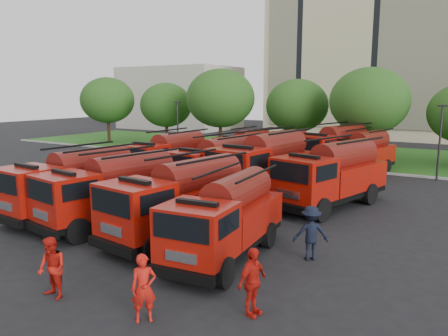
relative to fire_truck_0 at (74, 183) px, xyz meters
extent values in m
plane|color=black|center=(2.13, 1.35, -1.60)|extent=(140.00, 140.00, 0.00)
cube|color=#224C14|center=(2.13, 27.35, -1.54)|extent=(70.00, 16.00, 0.12)
cube|color=gray|center=(2.13, 19.25, -1.53)|extent=(70.00, 0.30, 0.14)
cube|color=#BFAB8E|center=(4.13, 49.35, 10.90)|extent=(30.00, 14.00, 25.00)
cube|color=black|center=(4.13, 42.25, 10.90)|extent=(28.00, 0.15, 22.00)
cube|color=#A6A093|center=(-27.87, 45.35, 3.40)|extent=(18.00, 12.00, 10.00)
cylinder|color=#382314|center=(-21.87, 23.35, -0.29)|extent=(0.36, 0.36, 2.62)
ellipsoid|color=#1C4112|center=(-21.87, 23.35, 3.42)|extent=(6.30, 6.30, 5.36)
cylinder|color=#382314|center=(-13.87, 24.35, -0.41)|extent=(0.36, 0.36, 2.38)
ellipsoid|color=#1C4112|center=(-13.87, 24.35, 2.95)|extent=(5.71, 5.71, 4.86)
cylinder|color=#382314|center=(-5.87, 22.85, -0.20)|extent=(0.36, 0.36, 2.80)
ellipsoid|color=#1C4112|center=(-5.87, 22.85, 3.76)|extent=(6.72, 6.72, 5.71)
cylinder|color=#382314|center=(1.13, 25.35, -0.38)|extent=(0.36, 0.36, 2.45)
ellipsoid|color=#1C4112|center=(1.13, 25.35, 3.09)|extent=(5.88, 5.88, 5.00)
cylinder|color=#382314|center=(8.13, 23.85, -0.24)|extent=(0.36, 0.36, 2.73)
ellipsoid|color=#1C4112|center=(8.13, 23.85, 3.62)|extent=(6.55, 6.55, 5.57)
cylinder|color=black|center=(-7.87, 18.55, 0.90)|extent=(0.14, 0.14, 5.00)
cube|color=black|center=(-7.87, 18.55, 3.45)|extent=(0.60, 0.25, 0.12)
cylinder|color=black|center=(14.13, 18.55, 0.90)|extent=(0.14, 0.14, 5.00)
cube|color=black|center=(14.13, 18.55, 3.45)|extent=(0.60, 0.25, 0.12)
cube|color=black|center=(0.00, 0.01, -0.97)|extent=(2.72, 6.98, 0.29)
cube|color=black|center=(-0.24, -3.45, -1.02)|extent=(2.45, 0.41, 0.34)
cube|color=#A00B02|center=(-0.16, -2.33, 0.13)|extent=(2.54, 2.31, 1.91)
cube|color=black|center=(-0.24, -3.42, 0.57)|extent=(2.05, 0.19, 0.83)
cube|color=#A00B02|center=(0.08, 1.08, -0.19)|extent=(2.70, 4.65, 1.27)
cylinder|color=#540F0B|center=(0.08, 1.08, 0.85)|extent=(1.75, 4.19, 1.47)
cylinder|color=black|center=(-1.30, -2.44, -1.07)|extent=(0.42, 1.10, 1.07)
cylinder|color=black|center=(0.95, -2.60, -1.07)|extent=(0.42, 1.10, 1.07)
cylinder|color=black|center=(-1.00, 1.84, -1.07)|extent=(0.42, 1.10, 1.07)
cylinder|color=black|center=(1.24, 1.69, -1.07)|extent=(0.42, 1.10, 1.07)
cube|color=black|center=(2.71, -0.10, -0.98)|extent=(3.24, 7.00, 0.29)
cube|color=black|center=(2.17, -3.47, -1.03)|extent=(2.41, 0.61, 0.34)
cube|color=#A00B02|center=(2.35, -2.38, 0.10)|extent=(2.66, 2.46, 1.88)
cube|color=black|center=(2.18, -3.44, 0.54)|extent=(2.00, 0.36, 0.82)
cube|color=#A00B02|center=(2.87, 0.95, -0.21)|extent=(3.02, 4.74, 1.25)
cylinder|color=#540F0B|center=(2.87, 0.95, 0.81)|extent=(2.06, 4.22, 1.44)
cylinder|color=black|center=(1.22, -2.40, -1.07)|extent=(0.50, 1.10, 1.06)
cylinder|color=black|center=(3.41, -2.74, -1.07)|extent=(0.50, 1.10, 1.06)
cylinder|color=black|center=(1.89, 1.79, -1.07)|extent=(0.50, 1.10, 1.06)
cylinder|color=black|center=(4.07, 1.44, -1.07)|extent=(0.50, 1.10, 1.06)
cube|color=black|center=(6.47, -0.01, -0.97)|extent=(3.12, 7.10, 0.29)
cube|color=black|center=(6.02, -3.46, -1.02)|extent=(2.46, 0.56, 0.34)
cube|color=#A00B02|center=(6.17, -2.34, 0.14)|extent=(2.66, 2.45, 1.91)
cube|color=black|center=(6.03, -3.43, 0.58)|extent=(2.05, 0.31, 0.83)
cube|color=#A00B02|center=(6.61, 1.06, -0.18)|extent=(2.96, 4.78, 1.27)
cylinder|color=#540F0B|center=(6.61, 1.06, 0.86)|extent=(1.99, 4.27, 1.47)
cylinder|color=black|center=(5.03, -2.39, -1.06)|extent=(0.48, 1.11, 1.08)
cylinder|color=black|center=(7.26, -2.68, -1.06)|extent=(0.48, 1.11, 1.08)
cylinder|color=black|center=(5.58, 1.89, -1.06)|extent=(0.48, 1.11, 1.08)
cylinder|color=black|center=(7.82, 1.60, -1.06)|extent=(0.48, 1.11, 1.08)
cube|color=black|center=(9.15, -0.86, -1.02)|extent=(2.70, 6.46, 0.27)
cube|color=black|center=(9.48, -4.03, -1.07)|extent=(2.25, 0.45, 0.31)
cube|color=#A00B02|center=(9.38, -3.00, -0.01)|extent=(2.39, 2.19, 1.75)
cube|color=black|center=(9.48, -4.00, 0.39)|extent=(1.88, 0.24, 0.76)
cube|color=#A00B02|center=(9.05, 0.12, -0.30)|extent=(2.61, 4.33, 1.17)
cylinder|color=#540F0B|center=(9.05, 0.12, 0.65)|extent=(1.73, 3.88, 1.34)
cylinder|color=black|center=(8.37, -3.29, -1.11)|extent=(0.41, 1.01, 0.99)
cylinder|color=black|center=(10.42, -3.08, -1.11)|extent=(0.41, 1.01, 0.99)
cylinder|color=black|center=(7.96, 0.64, -1.11)|extent=(0.41, 1.01, 0.99)
cylinder|color=black|center=(10.01, 0.85, -1.11)|extent=(0.41, 1.01, 0.99)
cube|color=black|center=(-1.06, 8.66, -0.95)|extent=(2.38, 7.06, 0.30)
cube|color=black|center=(-1.03, 5.08, -1.00)|extent=(2.52, 0.27, 0.35)
cube|color=#A00B02|center=(-1.04, 6.24, 0.18)|extent=(2.48, 2.24, 1.96)
cube|color=black|center=(-1.03, 5.11, 0.63)|extent=(2.11, 0.07, 0.86)
cube|color=#A00B02|center=(-1.07, 9.76, -0.15)|extent=(2.51, 4.65, 1.31)
cylinder|color=#540F0B|center=(-1.07, 9.76, 0.92)|extent=(1.55, 4.24, 1.51)
cylinder|color=black|center=(-2.19, 6.03, -1.05)|extent=(0.36, 1.11, 1.11)
cylinder|color=black|center=(0.12, 6.05, -1.05)|extent=(0.36, 1.11, 1.11)
cylinder|color=black|center=(-2.23, 10.46, -1.05)|extent=(0.36, 1.11, 1.11)
cylinder|color=black|center=(0.08, 10.48, -1.05)|extent=(0.36, 1.11, 1.11)
cube|color=black|center=(3.28, 7.80, -0.95)|extent=(2.91, 7.17, 0.30)
cube|color=black|center=(2.97, 4.26, -1.00)|extent=(2.51, 0.47, 0.35)
cube|color=#A00B02|center=(3.07, 5.41, 0.17)|extent=(2.63, 2.41, 1.95)
cube|color=black|center=(2.97, 4.29, 0.62)|extent=(2.10, 0.24, 0.85)
cube|color=#A00B02|center=(3.38, 8.89, -0.15)|extent=(2.85, 4.80, 1.30)
cylinder|color=#540F0B|center=(3.38, 8.89, 0.91)|extent=(1.87, 4.31, 1.50)
cylinder|color=black|center=(1.91, 5.31, -1.05)|extent=(0.45, 1.13, 1.10)
cylinder|color=black|center=(4.20, 5.11, -1.05)|extent=(0.45, 1.13, 1.10)
cylinder|color=black|center=(2.30, 9.69, -1.05)|extent=(0.45, 1.13, 1.10)
cylinder|color=black|center=(4.59, 9.49, -1.05)|extent=(0.45, 1.13, 1.10)
cube|color=black|center=(6.13, 8.34, -0.88)|extent=(3.28, 8.00, 0.33)
cube|color=black|center=(5.76, 4.41, -0.94)|extent=(2.80, 0.54, 0.39)
cube|color=#A00B02|center=(5.88, 5.68, 0.37)|extent=(2.94, 2.69, 2.17)
cube|color=black|center=(5.77, 4.44, 0.87)|extent=(2.33, 0.27, 0.95)
cube|color=#A00B02|center=(6.25, 9.56, 0.01)|extent=(3.19, 5.35, 1.45)
cylinder|color=#540F0B|center=(6.25, 9.56, 1.19)|extent=(2.10, 4.81, 1.67)
cylinder|color=black|center=(4.59, 5.58, -0.99)|extent=(0.50, 1.26, 1.22)
cylinder|color=black|center=(7.14, 5.34, -0.99)|extent=(0.50, 1.26, 1.22)
cylinder|color=black|center=(5.05, 10.46, -0.99)|extent=(0.50, 1.26, 1.22)
cylinder|color=black|center=(7.60, 10.22, -0.99)|extent=(0.50, 1.26, 1.22)
cube|color=black|center=(10.15, 8.09, -0.93)|extent=(4.14, 7.64, 0.31)
cube|color=black|center=(9.22, 4.52, -0.98)|extent=(2.58, 0.90, 0.36)
cube|color=#A00B02|center=(9.52, 5.68, 0.24)|extent=(3.04, 2.85, 2.03)
cube|color=black|center=(9.23, 4.55, 0.71)|extent=(2.13, 0.60, 0.88)
cube|color=#A00B02|center=(10.44, 9.20, -0.10)|extent=(3.67, 5.27, 1.35)
cylinder|color=#540F0B|center=(10.44, 9.20, 1.01)|extent=(2.61, 4.62, 1.56)
cylinder|color=black|center=(8.31, 5.78, -1.03)|extent=(0.64, 1.20, 1.14)
cylinder|color=black|center=(10.63, 5.18, -1.03)|extent=(0.64, 1.20, 1.14)
cylinder|color=black|center=(9.46, 10.20, -1.03)|extent=(0.64, 1.20, 1.14)
cylinder|color=black|center=(11.78, 9.60, -1.03)|extent=(0.64, 1.20, 1.14)
cube|color=black|center=(0.02, 17.34, -1.02)|extent=(2.50, 6.40, 0.27)
cube|color=black|center=(-0.21, 14.17, -1.07)|extent=(2.25, 0.38, 0.31)
cube|color=#A00B02|center=(-0.14, 15.19, -0.01)|extent=(2.33, 2.12, 1.75)
cube|color=black|center=(-0.21, 14.19, 0.39)|extent=(1.88, 0.18, 0.76)
cube|color=#A00B02|center=(0.09, 18.32, -0.31)|extent=(2.48, 4.27, 1.16)
cylinder|color=#540F0B|center=(0.09, 18.32, 0.65)|extent=(1.61, 3.85, 1.34)
cylinder|color=black|center=(-1.18, 15.09, -1.11)|extent=(0.38, 1.00, 0.98)
cylinder|color=black|center=(0.88, 14.94, -1.11)|extent=(0.38, 1.00, 0.98)
cylinder|color=black|center=(-0.90, 19.02, -1.11)|extent=(0.38, 1.00, 0.98)
cylinder|color=black|center=(1.16, 18.87, -1.11)|extent=(0.38, 1.00, 0.98)
cube|color=black|center=(2.53, 18.49, -1.03)|extent=(3.55, 6.52, 0.27)
cube|color=black|center=(1.73, 15.45, -1.07)|extent=(2.20, 0.78, 0.31)
cube|color=#A00B02|center=(1.99, 16.43, -0.03)|extent=(2.60, 2.44, 1.73)
cube|color=black|center=(1.73, 15.47, 0.37)|extent=(1.81, 0.52, 0.75)
cube|color=#A00B02|center=(2.77, 19.44, -0.32)|extent=(3.14, 4.50, 1.15)
cylinder|color=#540F0B|center=(2.77, 19.44, 0.62)|extent=(2.23, 3.94, 1.33)
cylinder|color=black|center=(0.95, 16.52, -1.12)|extent=(0.55, 1.02, 0.98)
cylinder|color=black|center=(2.93, 16.00, -1.12)|extent=(0.55, 1.02, 0.98)
cylinder|color=black|center=(1.94, 20.30, -1.12)|extent=(0.55, 1.02, 0.98)
cylinder|color=black|center=(3.92, 19.78, -1.12)|extent=(0.55, 1.02, 0.98)
cube|color=black|center=(7.16, 18.11, -0.91)|extent=(4.23, 7.86, 0.32)
cube|color=black|center=(6.23, 14.44, -0.96)|extent=(2.66, 0.92, 0.37)
cube|color=#A00B02|center=(6.53, 15.63, 0.29)|extent=(3.12, 2.92, 2.08)
cube|color=black|center=(6.23, 14.47, 0.77)|extent=(2.19, 0.60, 0.91)
cube|color=#A00B02|center=(7.45, 19.25, -0.05)|extent=(3.75, 5.41, 1.39)
cylinder|color=#540F0B|center=(7.45, 19.25, 1.08)|extent=(2.66, 4.75, 1.60)
cylinder|color=black|center=(5.28, 15.72, -1.02)|extent=(0.65, 1.23, 1.18)
cylinder|color=black|center=(7.67, 15.12, -1.02)|extent=(0.65, 1.23, 1.18)
cylinder|color=black|center=(6.44, 20.28, -1.02)|extent=(0.65, 1.23, 1.18)
cylinder|color=black|center=(8.83, 19.68, -1.02)|extent=(0.65, 1.23, 1.18)
cube|color=black|center=(9.24, 18.10, -0.98)|extent=(3.37, 7.01, 0.29)
cube|color=black|center=(8.64, 14.74, -1.03)|extent=(2.41, 0.66, 0.34)
cube|color=#A00B02|center=(8.83, 15.83, 0.10)|extent=(2.69, 2.50, 1.87)
cube|color=black|center=(8.64, 14.77, 0.53)|extent=(1.99, 0.40, 0.82)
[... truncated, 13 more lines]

